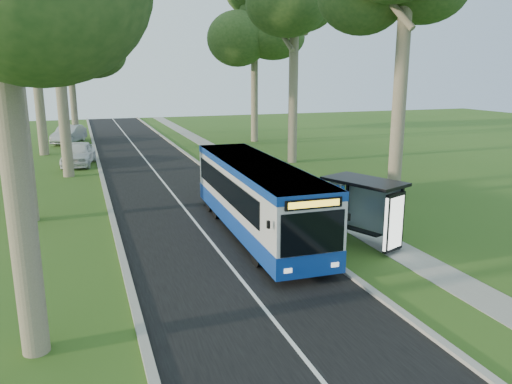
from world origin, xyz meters
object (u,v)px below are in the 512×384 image
bus_stop_sign (340,210)px  car_white (78,154)px  bus_shelter (373,202)px  litter_bin (337,225)px  bus (256,198)px  car_silver (69,134)px

bus_stop_sign → car_white: 24.07m
bus_shelter → litter_bin: 2.40m
bus → litter_bin: size_ratio=13.62×
litter_bin → car_silver: (-10.83, 33.00, 0.42)m
bus_stop_sign → bus_shelter: bus_shelter is taller
bus → car_white: bus is taller
litter_bin → car_white: size_ratio=0.17×
bus → litter_bin: bus is taller
bus → car_silver: bus is taller
car_white → car_silver: car_silver is taller
bus → bus_stop_sign: bus is taller
bus_shelter → car_white: bus_shelter is taller
bus_shelter → bus_stop_sign: bearing=147.7°
car_silver → car_white: bearing=-67.2°
bus → litter_bin: bearing=-20.3°
car_silver → litter_bin: bearing=-52.7°
litter_bin → bus_shelter: bearing=-76.7°
litter_bin → bus: bearing=158.2°
litter_bin → car_white: bearing=116.0°
car_silver → bus_stop_sign: bearing=-54.7°
bus → bus_shelter: bearing=-39.7°
bus_shelter → litter_bin: (-0.45, 1.88, -1.42)m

